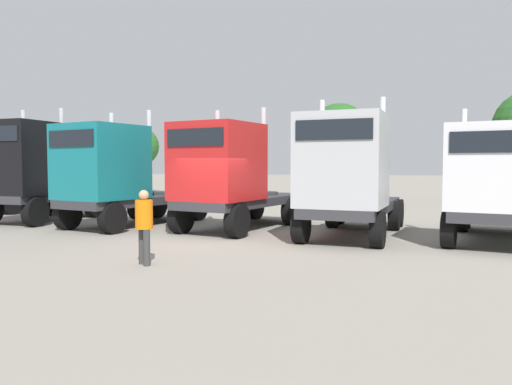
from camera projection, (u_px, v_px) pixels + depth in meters
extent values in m
plane|color=gray|center=(207.00, 241.00, 15.01)|extent=(200.00, 200.00, 0.00)
cylinder|color=black|center=(12.00, 203.00, 23.09)|extent=(0.64, 1.15, 1.10)
cylinder|color=black|center=(34.00, 201.00, 24.02)|extent=(0.64, 1.15, 1.10)
cylinder|color=black|center=(8.00, 199.00, 25.20)|extent=(0.64, 1.15, 1.10)
cube|color=#333338|center=(53.00, 196.00, 20.93)|extent=(2.42, 5.89, 0.30)
cube|color=black|center=(19.00, 158.00, 19.15)|extent=(2.48, 2.33, 2.79)
cylinder|color=silver|center=(62.00, 151.00, 20.03)|extent=(0.19, 0.19, 3.39)
cylinder|color=silver|center=(24.00, 151.00, 20.64)|extent=(0.19, 0.19, 3.39)
cylinder|color=#333338|center=(73.00, 189.00, 22.13)|extent=(1.14, 1.14, 0.12)
cylinder|color=black|center=(35.00, 212.00, 18.52)|extent=(0.39, 1.12, 1.11)
cylinder|color=black|center=(95.00, 205.00, 21.84)|extent=(0.39, 1.12, 1.11)
cylinder|color=black|center=(54.00, 203.00, 22.54)|extent=(0.39, 1.12, 1.11)
cylinder|color=black|center=(110.00, 203.00, 22.88)|extent=(0.39, 1.12, 1.11)
cylinder|color=black|center=(70.00, 202.00, 23.58)|extent=(0.39, 1.12, 1.11)
cube|color=#333338|center=(136.00, 200.00, 19.07)|extent=(3.51, 6.25, 0.30)
cube|color=#14727A|center=(101.00, 162.00, 17.54)|extent=(2.93, 3.05, 2.59)
cube|color=black|center=(71.00, 138.00, 16.37)|extent=(2.05, 0.53, 0.55)
cylinder|color=silver|center=(150.00, 154.00, 18.29)|extent=(0.22, 0.22, 3.19)
cylinder|color=silver|center=(112.00, 155.00, 19.23)|extent=(0.22, 0.22, 3.19)
cylinder|color=#333338|center=(158.00, 193.00, 20.18)|extent=(1.33, 1.33, 0.12)
cylinder|color=black|center=(113.00, 218.00, 16.59)|extent=(0.58, 1.10, 1.05)
cylinder|color=black|center=(68.00, 215.00, 17.69)|extent=(0.58, 1.10, 1.05)
cylinder|color=black|center=(181.00, 210.00, 19.71)|extent=(0.58, 1.10, 1.05)
cylinder|color=black|center=(139.00, 207.00, 20.81)|extent=(0.58, 1.10, 1.05)
cylinder|color=black|center=(197.00, 208.00, 20.66)|extent=(0.58, 1.10, 1.05)
cylinder|color=black|center=(157.00, 206.00, 21.76)|extent=(0.58, 1.10, 1.05)
cube|color=#333338|center=(246.00, 201.00, 18.25)|extent=(3.51, 6.58, 0.30)
cube|color=red|center=(218.00, 162.00, 16.55)|extent=(2.90, 3.01, 2.53)
cube|color=black|center=(194.00, 137.00, 15.38)|extent=(2.06, 0.50, 0.55)
cylinder|color=silver|center=(263.00, 153.00, 17.32)|extent=(0.21, 0.21, 3.13)
cylinder|color=silver|center=(218.00, 154.00, 18.24)|extent=(0.21, 0.21, 3.13)
cylinder|color=#333338|center=(264.00, 193.00, 19.44)|extent=(1.31, 1.31, 0.12)
cylinder|color=black|center=(237.00, 221.00, 15.62)|extent=(0.58, 1.13, 1.08)
cylinder|color=black|center=(181.00, 217.00, 16.69)|extent=(0.58, 1.13, 1.08)
cylinder|color=black|center=(291.00, 211.00, 19.07)|extent=(0.58, 1.13, 1.08)
cylinder|color=black|center=(241.00, 208.00, 20.14)|extent=(0.58, 1.13, 1.08)
cylinder|color=black|center=(303.00, 209.00, 20.03)|extent=(0.58, 1.13, 1.08)
cylinder|color=black|center=(255.00, 206.00, 21.10)|extent=(0.58, 1.13, 1.08)
cube|color=#333338|center=(355.00, 207.00, 16.45)|extent=(2.78, 6.52, 0.30)
cube|color=#B7BABF|center=(342.00, 161.00, 14.51)|extent=(2.61, 2.55, 2.69)
cube|color=black|center=(333.00, 130.00, 13.36)|extent=(2.09, 0.23, 0.55)
cylinder|color=silver|center=(382.00, 151.00, 15.36)|extent=(0.20, 0.20, 3.29)
cylinder|color=silver|center=(322.00, 152.00, 16.06)|extent=(0.20, 0.20, 3.29)
cylinder|color=#333338|center=(362.00, 198.00, 17.73)|extent=(1.20, 1.20, 0.12)
cylinder|color=black|center=(378.00, 230.00, 13.77)|extent=(0.44, 1.05, 1.02)
cylinder|color=black|center=(301.00, 226.00, 14.59)|extent=(0.44, 1.05, 1.02)
cylinder|color=black|center=(394.00, 216.00, 17.52)|extent=(0.44, 1.05, 1.02)
cylinder|color=black|center=(333.00, 213.00, 18.33)|extent=(0.44, 1.05, 1.02)
cylinder|color=black|center=(398.00, 213.00, 18.54)|extent=(0.44, 1.05, 1.02)
cylinder|color=black|center=(339.00, 211.00, 19.35)|extent=(0.44, 1.05, 1.02)
cube|color=#333338|center=(496.00, 210.00, 15.32)|extent=(3.34, 6.45, 0.30)
cube|color=white|center=(495.00, 167.00, 13.65)|extent=(2.84, 2.95, 2.33)
cube|color=black|center=(494.00, 142.00, 12.47)|extent=(2.07, 0.44, 0.55)
cylinder|color=silver|center=(463.00, 157.00, 15.32)|extent=(0.21, 0.21, 2.93)
cylinder|color=#333338|center=(498.00, 200.00, 16.50)|extent=(1.29, 1.29, 0.12)
cylinder|color=black|center=(449.00, 230.00, 13.75)|extent=(0.54, 1.06, 1.01)
cylinder|color=black|center=(462.00, 217.00, 17.15)|extent=(0.54, 1.06, 1.01)
cylinder|color=black|center=(465.00, 214.00, 18.13)|extent=(0.54, 1.06, 1.01)
cylinder|color=#393939|center=(147.00, 248.00, 11.33)|extent=(0.23, 0.23, 0.83)
cylinder|color=#393939|center=(142.00, 246.00, 11.57)|extent=(0.23, 0.23, 0.83)
cylinder|color=orange|center=(144.00, 214.00, 11.41)|extent=(0.56, 0.56, 0.66)
sphere|color=tan|center=(144.00, 195.00, 11.39)|extent=(0.23, 0.23, 0.23)
cylinder|color=#4C3823|center=(140.00, 178.00, 40.18)|extent=(0.36, 0.36, 2.53)
sphere|color=#286023|center=(139.00, 146.00, 40.04)|extent=(3.12, 3.12, 3.12)
cylinder|color=#4C3823|center=(339.00, 180.00, 31.29)|extent=(0.36, 0.36, 2.71)
sphere|color=#286023|center=(339.00, 134.00, 31.13)|extent=(3.79, 3.79, 3.79)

